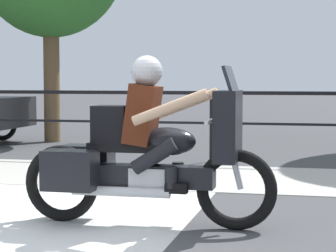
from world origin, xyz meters
name	(u,v)px	position (x,y,z in m)	size (l,w,h in m)	color
ground_plane	(120,233)	(0.00, 0.00, 0.00)	(120.00, 120.00, 0.00)	#424244
sidewalk_band	(192,176)	(0.00, 3.40, 0.01)	(44.00, 2.40, 0.01)	#B7B2A8
fence_railing	(211,106)	(0.00, 5.08, 0.92)	(36.00, 0.05, 1.16)	black
motorcycle	(145,151)	(0.14, 0.33, 0.69)	(2.40, 0.76, 1.57)	black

